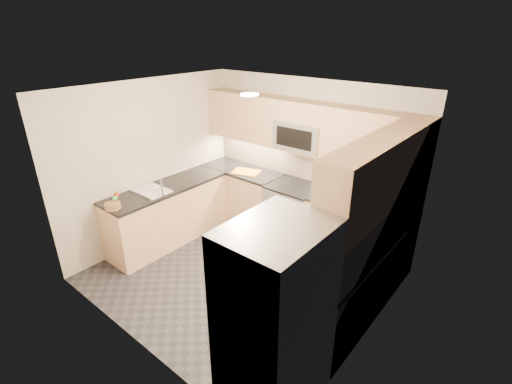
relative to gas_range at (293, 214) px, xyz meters
The scene contains 36 objects.
floor 1.35m from the gas_range, 90.00° to the right, with size 3.60×3.20×0.00m, color #242429.
ceiling 2.41m from the gas_range, 90.00° to the right, with size 3.60×3.20×0.02m, color beige.
wall_back 0.86m from the gas_range, 90.00° to the left, with size 3.60×0.02×2.50m, color beige.
wall_front 2.98m from the gas_range, 90.00° to the right, with size 3.60×0.02×2.50m, color beige.
wall_left 2.34m from the gas_range, 144.69° to the right, with size 0.02×3.20×2.50m, color beige.
wall_right 2.34m from the gas_range, 35.31° to the right, with size 0.02×3.20×2.50m, color beige.
base_cab_back_left 1.09m from the gas_range, behind, with size 1.42×0.60×0.90m, color #DAAC83.
base_cab_back_right 1.09m from the gas_range, ahead, with size 1.42×0.60×0.90m, color #DAAC83.
base_cab_right 1.88m from the gas_range, 36.87° to the right, with size 0.60×1.70×0.90m, color #DAAC83.
base_cab_peninsula 1.97m from the gas_range, 139.64° to the right, with size 0.60×2.00×0.90m, color #DAAC83.
countertop_back_left 1.19m from the gas_range, behind, with size 1.42×0.63×0.04m, color black.
countertop_back_right 1.19m from the gas_range, ahead, with size 1.42×0.63×0.04m, color black.
countertop_right 1.93m from the gas_range, 36.87° to the right, with size 0.63×1.70×0.04m, color black.
countertop_peninsula 2.02m from the gas_range, 139.64° to the right, with size 0.63×2.00×0.04m, color black.
upper_cab_back 1.38m from the gas_range, 90.00° to the left, with size 3.60×0.35×0.75m, color #DAAC83.
upper_cab_right 2.35m from the gas_range, 31.61° to the right, with size 0.35×1.95×0.75m, color #DAAC83.
backsplash_back 0.81m from the gas_range, 90.00° to the left, with size 3.60×0.01×0.51m, color tan.
backsplash_right 2.11m from the gas_range, 24.68° to the right, with size 0.01×2.30×0.51m, color tan.
gas_range is the anchor object (origin of this frame).
range_cooktop 0.46m from the gas_range, ahead, with size 0.76×0.65×0.03m, color black.
oven_door_glass 0.33m from the gas_range, 90.00° to the right, with size 0.62×0.02×0.45m, color black.
oven_handle 0.44m from the gas_range, 90.00° to the right, with size 0.02×0.02×0.60m, color #B2B5BA.
microwave 1.25m from the gas_range, 90.00° to the left, with size 0.76×0.40×0.40m, color #9A9DA2.
microwave_door 1.25m from the gas_range, 90.00° to the right, with size 0.60×0.01×0.28m, color black.
refrigerator 2.86m from the gas_range, 59.12° to the right, with size 0.70×0.90×1.80m, color #A1A3A9.
fridge_handle_left 2.86m from the gas_range, 67.48° to the right, with size 0.02×0.02×1.20m, color #B2B5BA.
fridge_handle_right 2.54m from the gas_range, 64.31° to the right, with size 0.02×0.02×1.20m, color #B2B5BA.
sink_basin 2.18m from the gas_range, 134.53° to the right, with size 0.52×0.38×0.16m, color white.
faucet 2.06m from the gas_range, 129.12° to the right, with size 0.03×0.03×0.28m, color silver.
utensil_bowl 1.49m from the gas_range, ahead, with size 0.31×0.31×0.18m, color #4CB356.
cutting_board 1.06m from the gas_range, behind, with size 0.45×0.31×0.01m, color #BE7711.
fruit_basket 2.67m from the gas_range, 123.05° to the right, with size 0.21×0.21×0.08m, color #A1774B.
fruit_apple 2.64m from the gas_range, 127.14° to the right, with size 0.08×0.08×0.08m, color #B13914.
fruit_pear 2.66m from the gas_range, 124.55° to the right, with size 0.07×0.07×0.07m, color #57C755.
dish_towel_check 0.42m from the gas_range, 114.52° to the right, with size 0.16×0.01×0.31m, color white.
dish_towel_blue 0.42m from the gas_range, 65.36° to the right, with size 0.18×0.02×0.35m, color #356492.
Camera 1 is at (2.86, -3.12, 3.17)m, focal length 26.00 mm.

